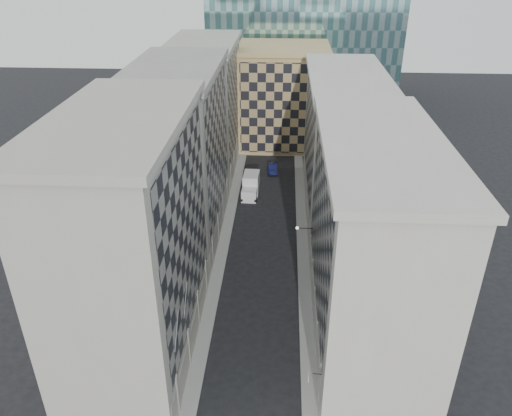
% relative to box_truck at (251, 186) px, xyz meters
% --- Properties ---
extents(sidewalk_west, '(1.50, 100.00, 0.15)m').
position_rel_box_truck_xyz_m(sidewalk_west, '(-2.63, -14.73, -1.33)').
color(sidewalk_west, gray).
rests_on(sidewalk_west, ground).
extents(sidewalk_east, '(1.50, 100.00, 0.15)m').
position_rel_box_truck_xyz_m(sidewalk_east, '(7.87, -14.73, -1.33)').
color(sidewalk_east, gray).
rests_on(sidewalk_east, ground).
extents(bldg_left_a, '(10.80, 22.80, 23.70)m').
position_rel_box_truck_xyz_m(bldg_left_a, '(-8.26, -33.73, 10.42)').
color(bldg_left_a, '#A09C90').
rests_on(bldg_left_a, ground).
extents(bldg_left_b, '(10.80, 22.80, 22.70)m').
position_rel_box_truck_xyz_m(bldg_left_b, '(-8.26, -11.73, 9.92)').
color(bldg_left_b, gray).
rests_on(bldg_left_b, ground).
extents(bldg_left_c, '(10.80, 22.80, 21.70)m').
position_rel_box_truck_xyz_m(bldg_left_c, '(-8.26, 10.27, 9.42)').
color(bldg_left_c, '#A09C90').
rests_on(bldg_left_c, ground).
extents(bldg_right_a, '(10.80, 26.80, 20.70)m').
position_rel_box_truck_xyz_m(bldg_right_a, '(13.50, -29.73, 8.91)').
color(bldg_right_a, '#B2ACA4').
rests_on(bldg_right_a, ground).
extents(bldg_right_b, '(10.80, 28.80, 19.70)m').
position_rel_box_truck_xyz_m(bldg_right_b, '(13.51, -2.73, 8.44)').
color(bldg_right_b, '#B2ACA4').
rests_on(bldg_right_b, ground).
extents(tan_block, '(16.80, 14.80, 18.80)m').
position_rel_box_truck_xyz_m(tan_block, '(4.62, 23.16, 8.03)').
color(tan_block, tan).
rests_on(tan_block, ground).
extents(flagpoles_left, '(0.10, 6.33, 2.33)m').
position_rel_box_truck_xyz_m(flagpoles_left, '(-3.28, -38.73, 6.59)').
color(flagpoles_left, gray).
rests_on(flagpoles_left, ground).
extents(bracket_lamp, '(1.98, 0.36, 0.36)m').
position_rel_box_truck_xyz_m(bracket_lamp, '(7.00, -20.73, 4.79)').
color(bracket_lamp, black).
rests_on(bracket_lamp, ground).
extents(box_truck, '(2.66, 5.99, 3.23)m').
position_rel_box_truck_xyz_m(box_truck, '(0.00, 0.00, 0.00)').
color(box_truck, silver).
rests_on(box_truck, ground).
extents(dark_car, '(1.87, 4.53, 1.46)m').
position_rel_box_truck_xyz_m(dark_car, '(3.19, 8.81, -0.68)').
color(dark_car, '#10133D').
rests_on(dark_car, ground).
extents(shop_sign, '(1.12, 0.64, 0.72)m').
position_rel_box_truck_xyz_m(shop_sign, '(7.60, -40.94, 2.43)').
color(shop_sign, black).
rests_on(shop_sign, ground).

